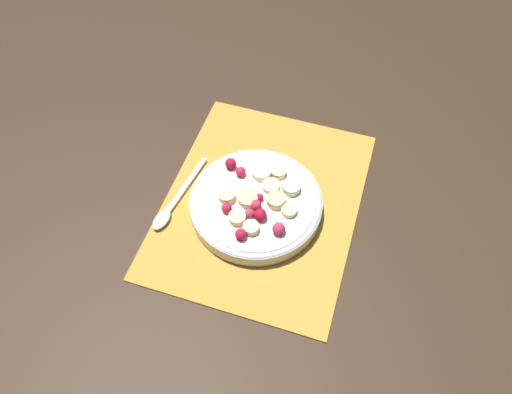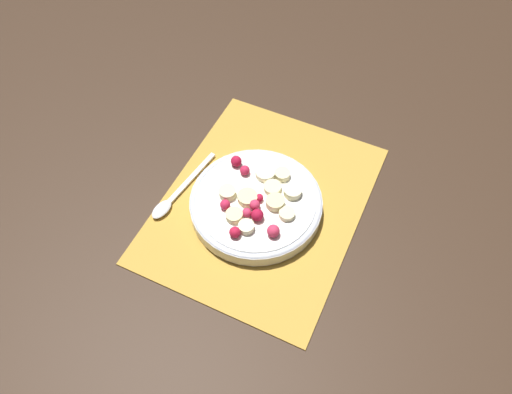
% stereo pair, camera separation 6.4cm
% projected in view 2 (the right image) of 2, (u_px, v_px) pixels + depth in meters
% --- Properties ---
extents(ground_plane, '(3.00, 3.00, 0.00)m').
position_uv_depth(ground_plane, '(263.00, 204.00, 0.89)').
color(ground_plane, '#382619').
extents(placemat, '(0.43, 0.33, 0.01)m').
position_uv_depth(placemat, '(263.00, 203.00, 0.88)').
color(placemat, gold).
rests_on(placemat, ground_plane).
extents(fruit_bowl, '(0.23, 0.23, 0.05)m').
position_uv_depth(fruit_bowl, '(256.00, 203.00, 0.86)').
color(fruit_bowl, silver).
rests_on(fruit_bowl, placemat).
extents(spoon, '(0.17, 0.04, 0.01)m').
position_uv_depth(spoon, '(173.00, 198.00, 0.88)').
color(spoon, silver).
rests_on(spoon, placemat).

